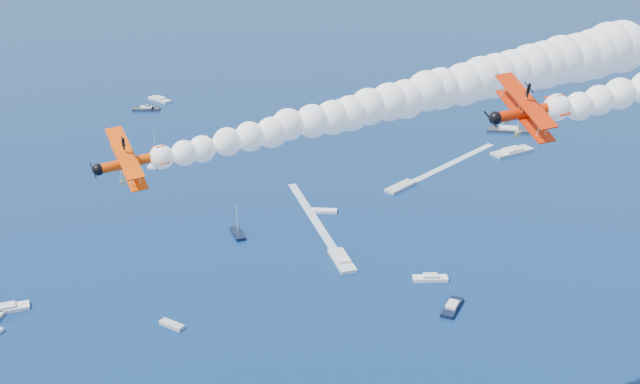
% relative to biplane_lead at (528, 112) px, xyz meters
% --- Properties ---
extents(biplane_lead, '(12.61, 13.18, 8.63)m').
position_rel_biplane_lead_xyz_m(biplane_lead, '(0.00, 0.00, 0.00)').
color(biplane_lead, red).
extents(biplane_trail, '(12.74, 12.95, 8.49)m').
position_rel_biplane_lead_xyz_m(biplane_trail, '(-39.89, -8.39, -7.44)').
color(biplane_trail, '#FF4805').
extents(smoke_trail_trail, '(75.17, 75.17, 12.69)m').
position_rel_biplane_lead_xyz_m(smoke_trail_trail, '(-14.87, 16.80, -4.69)').
color(smoke_trail_trail, white).
extents(spectator_boats, '(225.83, 155.80, 0.70)m').
position_rel_biplane_lead_xyz_m(spectator_boats, '(-29.68, 98.05, -58.45)').
color(spectator_boats, silver).
rests_on(spectator_boats, ground).
extents(boat_wakes, '(143.04, 150.15, 0.04)m').
position_rel_biplane_lead_xyz_m(boat_wakes, '(2.61, 63.76, -58.77)').
color(boat_wakes, white).
rests_on(boat_wakes, ground).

